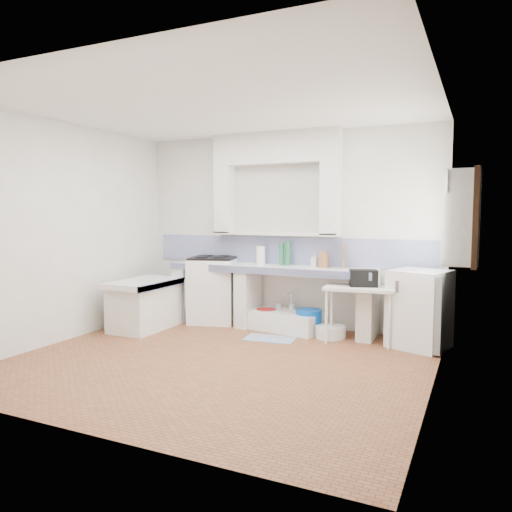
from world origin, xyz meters
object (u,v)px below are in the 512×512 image
at_px(sink, 286,322).
at_px(stove, 213,290).
at_px(side_table, 359,315).
at_px(fridge, 419,309).

bearing_deg(sink, stove, -172.36).
bearing_deg(stove, side_table, -22.70).
distance_m(sink, side_table, 1.12).
relative_size(side_table, fridge, 0.91).
height_order(side_table, fridge, fridge).
height_order(stove, fridge, stove).
bearing_deg(stove, fridge, -19.20).
xyz_separation_m(stove, sink, (1.20, -0.05, -0.36)).
relative_size(sink, side_table, 1.16).
distance_m(stove, sink, 1.26).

